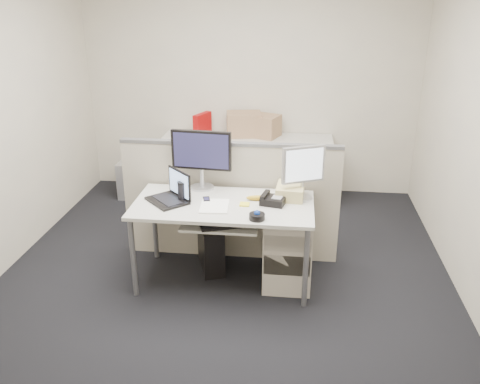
# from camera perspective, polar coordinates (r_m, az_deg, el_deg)

# --- Properties ---
(floor) EXTENTS (4.00, 4.50, 0.01)m
(floor) POSITION_cam_1_polar(r_m,az_deg,el_deg) (4.57, -1.78, -9.78)
(floor) COLOR black
(floor) RESTS_ON ground
(wall_back) EXTENTS (4.00, 0.02, 2.70)m
(wall_back) POSITION_cam_1_polar(r_m,az_deg,el_deg) (6.21, 1.13, 12.27)
(wall_back) COLOR #BBB2A2
(wall_back) RESTS_ON ground
(wall_front) EXTENTS (4.00, 0.02, 2.70)m
(wall_front) POSITION_cam_1_polar(r_m,az_deg,el_deg) (1.99, -11.72, -10.39)
(wall_front) COLOR #BBB2A2
(wall_front) RESTS_ON ground
(desk) EXTENTS (1.50, 0.75, 0.73)m
(desk) POSITION_cam_1_polar(r_m,az_deg,el_deg) (4.25, -1.88, -2.10)
(desk) COLOR silver
(desk) RESTS_ON floor
(keyboard_tray) EXTENTS (0.62, 0.32, 0.02)m
(keyboard_tray) POSITION_cam_1_polar(r_m,az_deg,el_deg) (4.11, -2.24, -3.68)
(keyboard_tray) COLOR silver
(keyboard_tray) RESTS_ON desk
(drawer_pedestal) EXTENTS (0.40, 0.55, 0.65)m
(drawer_pedestal) POSITION_cam_1_polar(r_m,az_deg,el_deg) (4.41, 5.40, -6.19)
(drawer_pedestal) COLOR #B9AF9F
(drawer_pedestal) RESTS_ON floor
(cubicle_partition) EXTENTS (2.00, 0.06, 1.10)m
(cubicle_partition) POSITION_cam_1_polar(r_m,az_deg,el_deg) (4.70, -1.08, -1.16)
(cubicle_partition) COLOR #AFA293
(cubicle_partition) RESTS_ON floor
(back_counter) EXTENTS (2.00, 0.60, 0.72)m
(back_counter) POSITION_cam_1_polar(r_m,az_deg,el_deg) (6.15, 0.77, 2.63)
(back_counter) COLOR #B9AF9F
(back_counter) RESTS_ON floor
(monitor_main) EXTENTS (0.55, 0.25, 0.53)m
(monitor_main) POSITION_cam_1_polar(r_m,az_deg,el_deg) (4.47, -4.34, 3.60)
(monitor_main) COLOR black
(monitor_main) RESTS_ON desk
(monitor_small) EXTENTS (0.42, 0.33, 0.46)m
(monitor_small) POSITION_cam_1_polar(r_m,az_deg,el_deg) (4.27, 7.09, 2.09)
(monitor_small) COLOR #B7B7BC
(monitor_small) RESTS_ON desk
(laptop) EXTENTS (0.42, 0.42, 0.25)m
(laptop) POSITION_cam_1_polar(r_m,az_deg,el_deg) (4.25, -8.26, 0.48)
(laptop) COLOR black
(laptop) RESTS_ON desk
(trackball) EXTENTS (0.15, 0.15, 0.05)m
(trackball) POSITION_cam_1_polar(r_m,az_deg,el_deg) (3.93, 1.92, -2.77)
(trackball) COLOR black
(trackball) RESTS_ON desk
(desk_phone) EXTENTS (0.22, 0.20, 0.06)m
(desk_phone) POSITION_cam_1_polar(r_m,az_deg,el_deg) (4.21, 3.73, -0.96)
(desk_phone) COLOR black
(desk_phone) RESTS_ON desk
(paper_stack) EXTENTS (0.25, 0.30, 0.01)m
(paper_stack) POSITION_cam_1_polar(r_m,az_deg,el_deg) (4.16, -2.88, -1.60)
(paper_stack) COLOR white
(paper_stack) RESTS_ON desk
(sticky_pad) EXTENTS (0.08, 0.08, 0.01)m
(sticky_pad) POSITION_cam_1_polar(r_m,az_deg,el_deg) (4.19, 0.52, -1.38)
(sticky_pad) COLOR yellow
(sticky_pad) RESTS_ON desk
(travel_mug) EXTENTS (0.09, 0.09, 0.16)m
(travel_mug) POSITION_cam_1_polar(r_m,az_deg,el_deg) (4.28, -6.51, 0.00)
(travel_mug) COLOR black
(travel_mug) RESTS_ON desk
(banana) EXTENTS (0.20, 0.07, 0.04)m
(banana) POSITION_cam_1_polar(r_m,az_deg,el_deg) (4.28, 2.01, -0.66)
(banana) COLOR gold
(banana) RESTS_ON desk
(cellphone) EXTENTS (0.08, 0.12, 0.01)m
(cellphone) POSITION_cam_1_polar(r_m,az_deg,el_deg) (4.29, -3.78, -0.84)
(cellphone) COLOR black
(cellphone) RESTS_ON desk
(manila_folders) EXTENTS (0.25, 0.31, 0.11)m
(manila_folders) POSITION_cam_1_polar(r_m,az_deg,el_deg) (4.35, 5.67, 0.09)
(manila_folders) COLOR tan
(manila_folders) RESTS_ON desk
(keyboard) EXTENTS (0.43, 0.28, 0.02)m
(keyboard) POSITION_cam_1_polar(r_m,az_deg,el_deg) (4.06, -1.63, -3.68)
(keyboard) COLOR black
(keyboard) RESTS_ON keyboard_tray
(pc_tower_desk) EXTENTS (0.32, 0.49, 0.43)m
(pc_tower_desk) POSITION_cam_1_polar(r_m,az_deg,el_deg) (4.65, -3.29, -6.08)
(pc_tower_desk) COLOR black
(pc_tower_desk) RESTS_ON floor
(pc_tower_spare_dark) EXTENTS (0.30, 0.43, 0.37)m
(pc_tower_spare_dark) POSITION_cam_1_polar(r_m,az_deg,el_deg) (6.17, -9.23, 0.69)
(pc_tower_spare_dark) COLOR black
(pc_tower_spare_dark) RESTS_ON floor
(pc_tower_spare_silver) EXTENTS (0.19, 0.48, 0.44)m
(pc_tower_spare_silver) POSITION_cam_1_polar(r_m,az_deg,el_deg) (6.42, -12.23, 1.67)
(pc_tower_spare_silver) COLOR #B7B7BC
(pc_tower_spare_silver) RESTS_ON floor
(cardboard_box_left) EXTENTS (0.45, 0.36, 0.30)m
(cardboard_box_left) POSITION_cam_1_polar(r_m,az_deg,el_deg) (6.12, 0.44, 7.54)
(cardboard_box_left) COLOR tan
(cardboard_box_left) RESTS_ON back_counter
(cardboard_box_right) EXTENTS (0.47, 0.42, 0.28)m
(cardboard_box_right) POSITION_cam_1_polar(r_m,az_deg,el_deg) (6.10, 2.51, 7.36)
(cardboard_box_right) COLOR tan
(cardboard_box_right) RESTS_ON back_counter
(red_binder) EXTENTS (0.18, 0.31, 0.28)m
(red_binder) POSITION_cam_1_polar(r_m,az_deg,el_deg) (6.17, -4.24, 7.52)
(red_binder) COLOR #9C0809
(red_binder) RESTS_ON back_counter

